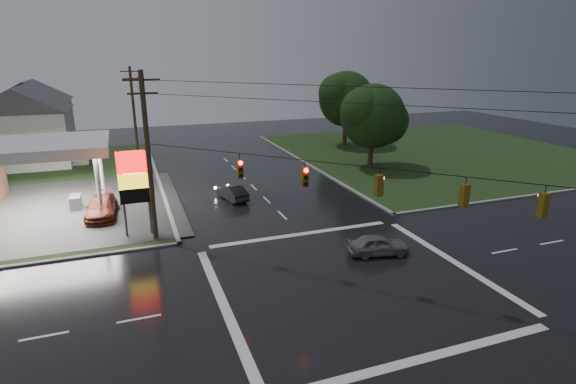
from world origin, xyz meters
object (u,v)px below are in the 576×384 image
object	(u,v)px
tree_ne_far	(347,99)
car_crossing	(378,245)
utility_pole_n	(134,109)
tree_ne_near	(374,116)
house_far	(33,113)
car_north	(232,192)
car_pump	(102,207)
house_near	(25,126)
pylon_sign	(134,179)
utility_pole_nw	(148,156)

from	to	relation	value
tree_ne_far	car_crossing	bearing A→B (deg)	-113.72
utility_pole_n	tree_ne_near	xyz separation A→B (m)	(23.64, -16.01, 0.09)
utility_pole_n	house_far	bearing A→B (deg)	141.23
tree_ne_near	tree_ne_far	bearing A→B (deg)	75.93
car_north	car_pump	distance (m)	10.31
house_near	house_far	world-z (taller)	same
house_far	tree_ne_far	size ratio (longest dim) A/B	1.13
pylon_sign	house_far	size ratio (longest dim) A/B	0.54
utility_pole_nw	utility_pole_n	world-z (taller)	utility_pole_nw
utility_pole_n	tree_ne_near	distance (m)	28.55
tree_ne_near	tree_ne_far	xyz separation A→B (m)	(3.01, 12.00, 0.62)
pylon_sign	house_far	xyz separation A→B (m)	(-11.45, 37.50, 0.39)
house_near	tree_ne_far	world-z (taller)	tree_ne_far
tree_ne_near	car_pump	bearing A→B (deg)	-166.42
pylon_sign	house_near	bearing A→B (deg)	112.28
house_near	car_pump	distance (m)	22.35
utility_pole_n	house_near	distance (m)	11.67
utility_pole_n	car_crossing	bearing A→B (deg)	-70.31
tree_ne_near	car_crossing	distance (m)	22.98
house_near	car_pump	bearing A→B (deg)	-68.86
pylon_sign	car_crossing	bearing A→B (deg)	-30.60
tree_ne_near	car_north	world-z (taller)	tree_ne_near
car_crossing	house_near	bearing A→B (deg)	48.06
pylon_sign	tree_ne_near	world-z (taller)	tree_ne_near
house_near	tree_ne_far	bearing A→B (deg)	-3.01
car_crossing	house_far	bearing A→B (deg)	41.24
utility_pole_nw	car_pump	size ratio (longest dim) A/B	2.13
utility_pole_nw	utility_pole_n	distance (m)	28.50
utility_pole_n	tree_ne_far	bearing A→B (deg)	-8.55
house_far	tree_ne_far	bearing A→B (deg)	-19.71
car_north	tree_ne_near	bearing A→B (deg)	-173.45
utility_pole_n	car_pump	world-z (taller)	utility_pole_n
house_near	utility_pole_nw	bearing A→B (deg)	-66.63
utility_pole_n	house_near	bearing A→B (deg)	-170.09
house_near	car_crossing	world-z (taller)	house_near
house_near	car_crossing	bearing A→B (deg)	-54.26
house_far	car_pump	size ratio (longest dim) A/B	2.14
utility_pole_nw	utility_pole_n	xyz separation A→B (m)	(0.00, 28.50, -0.25)
house_near	utility_pole_n	bearing A→B (deg)	9.91
tree_ne_near	house_far	bearing A→B (deg)	144.23
utility_pole_nw	tree_ne_near	xyz separation A→B (m)	(23.64, 12.49, -0.16)
tree_ne_far	car_north	world-z (taller)	tree_ne_far
tree_ne_far	car_north	size ratio (longest dim) A/B	2.53
utility_pole_nw	tree_ne_near	world-z (taller)	utility_pole_nw
utility_pole_nw	house_far	bearing A→B (deg)	107.92
pylon_sign	car_crossing	size ratio (longest dim) A/B	1.61
pylon_sign	car_north	distance (m)	10.20
utility_pole_n	house_far	distance (m)	16.00
house_far	car_pump	world-z (taller)	house_far
car_pump	utility_pole_n	bearing A→B (deg)	84.75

